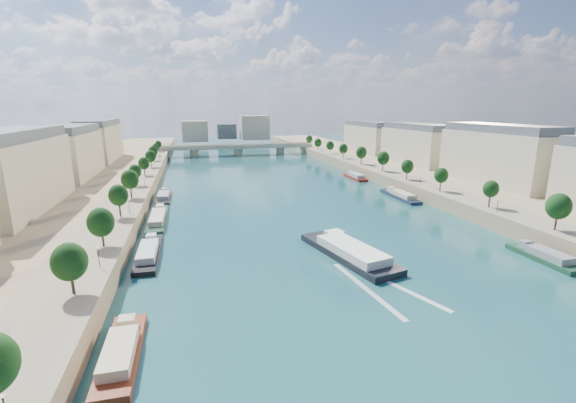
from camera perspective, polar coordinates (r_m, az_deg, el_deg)
ground at (r=154.16m, az=-0.97°, el=0.62°), size 700.00×700.00×0.00m
quay_left at (r=154.57m, az=-27.95°, el=-0.04°), size 44.00×520.00×5.00m
quay_right at (r=183.48m, az=21.52°, el=2.59°), size 44.00×520.00×5.00m
pave_left at (r=151.04m, az=-22.54°, el=1.23°), size 14.00×520.00×0.10m
pave_right at (r=174.79m, az=17.57°, el=3.25°), size 14.00×520.00×0.10m
trees_left at (r=151.70m, az=-21.88°, el=3.43°), size 4.80×268.80×8.26m
trees_right at (r=181.42m, az=15.52°, el=5.50°), size 4.80×268.80×8.26m
lamps_left at (r=140.16m, az=-21.39°, el=1.56°), size 0.36×200.36×4.28m
lamps_right at (r=176.29m, az=15.54°, el=4.38°), size 0.36×200.36×4.28m
buildings_left at (r=167.26m, az=-31.88°, el=5.30°), size 16.00×226.00×23.20m
buildings_right at (r=198.78m, az=22.97°, el=7.34°), size 16.00×226.00×23.20m
skyline at (r=368.13m, az=-8.40°, el=10.53°), size 79.00×42.00×22.00m
bridge at (r=291.41m, az=-7.37°, el=7.82°), size 112.00×12.00×8.15m
tour_barge at (r=94.90m, az=8.97°, el=-7.40°), size 15.70×32.07×4.19m
wake at (r=81.75m, az=13.53°, el=-12.18°), size 13.52×25.97×0.04m
moored_barges_left at (r=97.80m, az=-20.08°, el=-7.70°), size 5.00×153.62×3.60m
moored_barges_right at (r=133.67m, az=23.06°, el=-2.23°), size 5.00×163.74×3.60m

